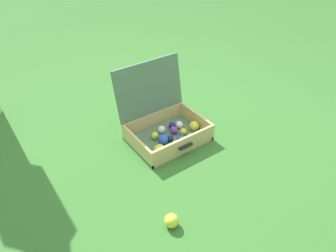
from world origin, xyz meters
TOP-DOWN VIEW (x-y plane):
  - ground_plane at (0.00, 0.00)m, footprint 16.00×16.00m
  - open_suitcase at (-0.06, 0.04)m, footprint 0.54×0.49m
  - stray_ball_on_grass at (-0.48, -0.62)m, footprint 0.08×0.08m

SIDE VIEW (x-z plane):
  - ground_plane at x=0.00m, z-range 0.00..0.00m
  - stray_ball_on_grass at x=-0.48m, z-range 0.00..0.08m
  - open_suitcase at x=-0.06m, z-range -0.15..0.37m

